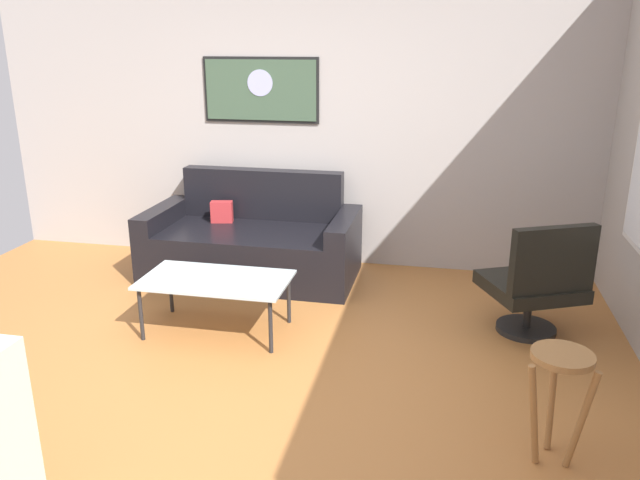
% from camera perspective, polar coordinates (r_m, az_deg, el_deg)
% --- Properties ---
extents(ground, '(6.40, 6.40, 0.04)m').
position_cam_1_polar(ground, '(4.15, -7.37, -12.99)').
color(ground, '#AB6B35').
extents(back_wall, '(6.40, 0.05, 2.80)m').
position_cam_1_polar(back_wall, '(5.95, -0.23, 11.09)').
color(back_wall, '#A79F9B').
rests_on(back_wall, ground).
extents(couch, '(1.91, 0.96, 0.93)m').
position_cam_1_polar(couch, '(5.79, -6.15, -0.36)').
color(couch, black).
rests_on(couch, ground).
extents(coffee_table, '(1.09, 0.60, 0.42)m').
position_cam_1_polar(coffee_table, '(4.67, -9.51, -3.85)').
color(coffee_table, silver).
rests_on(coffee_table, ground).
extents(armchair, '(0.83, 0.81, 0.89)m').
position_cam_1_polar(armchair, '(4.79, 19.26, -3.73)').
color(armchair, black).
rests_on(armchair, ground).
extents(bar_stool, '(0.36, 0.35, 0.62)m').
position_cam_1_polar(bar_stool, '(3.42, 21.08, -11.74)').
color(bar_stool, '#986739').
rests_on(bar_stool, ground).
extents(wall_painting, '(1.12, 0.03, 0.60)m').
position_cam_1_polar(wall_painting, '(6.02, -5.45, 13.51)').
color(wall_painting, black).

